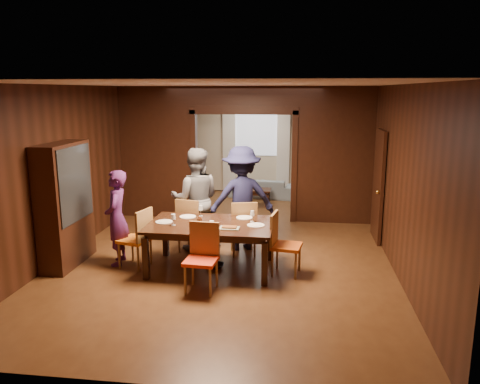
# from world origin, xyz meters

# --- Properties ---
(floor) EXTENTS (9.00, 9.00, 0.00)m
(floor) POSITION_xyz_m (0.00, 0.00, 0.00)
(floor) COLOR #502D16
(floor) RESTS_ON ground
(ceiling) EXTENTS (5.50, 9.00, 0.02)m
(ceiling) POSITION_xyz_m (0.00, 0.00, 2.90)
(ceiling) COLOR silver
(ceiling) RESTS_ON room_walls
(room_walls) EXTENTS (5.52, 9.01, 2.90)m
(room_walls) POSITION_xyz_m (0.00, 1.89, 1.51)
(room_walls) COLOR black
(room_walls) RESTS_ON floor
(person_purple) EXTENTS (0.48, 0.63, 1.56)m
(person_purple) POSITION_xyz_m (-1.71, -1.40, 0.78)
(person_purple) COLOR #451A4E
(person_purple) RESTS_ON floor
(person_grey) EXTENTS (0.99, 0.83, 1.83)m
(person_grey) POSITION_xyz_m (-0.60, -0.50, 0.92)
(person_grey) COLOR #575A5F
(person_grey) RESTS_ON floor
(person_navy) EXTENTS (1.36, 1.04, 1.86)m
(person_navy) POSITION_xyz_m (0.21, -0.37, 0.93)
(person_navy) COLOR #161838
(person_navy) RESTS_ON floor
(sofa) EXTENTS (1.79, 0.88, 0.50)m
(sofa) POSITION_xyz_m (0.22, 3.85, 0.25)
(sofa) COLOR #7B91A2
(sofa) RESTS_ON floor
(serving_bowl) EXTENTS (0.28, 0.28, 0.07)m
(serving_bowl) POSITION_xyz_m (-0.09, -1.40, 0.79)
(serving_bowl) COLOR black
(serving_bowl) RESTS_ON dining_table
(dining_table) EXTENTS (1.96, 1.22, 0.76)m
(dining_table) POSITION_xyz_m (-0.15, -1.45, 0.38)
(dining_table) COLOR black
(dining_table) RESTS_ON floor
(coffee_table) EXTENTS (0.80, 0.50, 0.40)m
(coffee_table) POSITION_xyz_m (0.12, 2.96, 0.20)
(coffee_table) COLOR black
(coffee_table) RESTS_ON floor
(chair_left) EXTENTS (0.54, 0.54, 0.97)m
(chair_left) POSITION_xyz_m (-1.39, -1.49, 0.48)
(chair_left) COLOR orange
(chair_left) RESTS_ON floor
(chair_right) EXTENTS (0.50, 0.50, 0.97)m
(chair_right) POSITION_xyz_m (1.05, -1.49, 0.48)
(chair_right) COLOR #C64F12
(chair_right) RESTS_ON floor
(chair_far_l) EXTENTS (0.53, 0.53, 0.97)m
(chair_far_l) POSITION_xyz_m (-0.64, -0.60, 0.48)
(chair_far_l) COLOR #C14B12
(chair_far_l) RESTS_ON floor
(chair_far_r) EXTENTS (0.53, 0.53, 0.97)m
(chair_far_r) POSITION_xyz_m (0.27, -0.66, 0.48)
(chair_far_r) COLOR orange
(chair_far_r) RESTS_ON floor
(chair_near) EXTENTS (0.47, 0.47, 0.97)m
(chair_near) POSITION_xyz_m (-0.13, -2.29, 0.48)
(chair_near) COLOR red
(chair_near) RESTS_ON floor
(hutch) EXTENTS (0.40, 1.20, 2.00)m
(hutch) POSITION_xyz_m (-2.53, -1.50, 1.00)
(hutch) COLOR black
(hutch) RESTS_ON floor
(door_right) EXTENTS (0.06, 0.90, 2.10)m
(door_right) POSITION_xyz_m (2.70, 0.50, 1.05)
(door_right) COLOR black
(door_right) RESTS_ON floor
(window_far) EXTENTS (1.20, 0.03, 1.30)m
(window_far) POSITION_xyz_m (0.00, 4.44, 1.70)
(window_far) COLOR silver
(window_far) RESTS_ON back_wall
(curtain_left) EXTENTS (0.35, 0.06, 2.40)m
(curtain_left) POSITION_xyz_m (-0.75, 4.40, 1.25)
(curtain_left) COLOR white
(curtain_left) RESTS_ON back_wall
(curtain_right) EXTENTS (0.35, 0.06, 2.40)m
(curtain_right) POSITION_xyz_m (0.75, 4.40, 1.25)
(curtain_right) COLOR white
(curtain_right) RESTS_ON back_wall
(plate_left) EXTENTS (0.27, 0.27, 0.01)m
(plate_left) POSITION_xyz_m (-0.90, -1.47, 0.77)
(plate_left) COLOR silver
(plate_left) RESTS_ON dining_table
(plate_far_l) EXTENTS (0.27, 0.27, 0.01)m
(plate_far_l) POSITION_xyz_m (-0.60, -1.11, 0.77)
(plate_far_l) COLOR white
(plate_far_l) RESTS_ON dining_table
(plate_far_r) EXTENTS (0.27, 0.27, 0.01)m
(plate_far_r) POSITION_xyz_m (0.34, -1.06, 0.77)
(plate_far_r) COLOR white
(plate_far_r) RESTS_ON dining_table
(plate_right) EXTENTS (0.27, 0.27, 0.01)m
(plate_right) POSITION_xyz_m (0.57, -1.47, 0.77)
(plate_right) COLOR white
(plate_right) RESTS_ON dining_table
(plate_near) EXTENTS (0.27, 0.27, 0.01)m
(plate_near) POSITION_xyz_m (-0.14, -1.79, 0.77)
(plate_near) COLOR white
(plate_near) RESTS_ON dining_table
(platter_a) EXTENTS (0.30, 0.20, 0.04)m
(platter_a) POSITION_xyz_m (-0.16, -1.56, 0.78)
(platter_a) COLOR gray
(platter_a) RESTS_ON dining_table
(platter_b) EXTENTS (0.30, 0.20, 0.04)m
(platter_b) POSITION_xyz_m (0.19, -1.69, 0.78)
(platter_b) COLOR gray
(platter_b) RESTS_ON dining_table
(wineglass_left) EXTENTS (0.08, 0.08, 0.18)m
(wineglass_left) POSITION_xyz_m (-0.70, -1.63, 0.85)
(wineglass_left) COLOR silver
(wineglass_left) RESTS_ON dining_table
(wineglass_far) EXTENTS (0.08, 0.08, 0.18)m
(wineglass_far) POSITION_xyz_m (-0.40, -1.02, 0.85)
(wineglass_far) COLOR silver
(wineglass_far) RESTS_ON dining_table
(wineglass_right) EXTENTS (0.08, 0.08, 0.18)m
(wineglass_right) POSITION_xyz_m (0.49, -1.26, 0.85)
(wineglass_right) COLOR silver
(wineglass_right) RESTS_ON dining_table
(tumbler) EXTENTS (0.07, 0.07, 0.14)m
(tumbler) POSITION_xyz_m (-0.07, -1.79, 0.83)
(tumbler) COLOR white
(tumbler) RESTS_ON dining_table
(condiment_jar) EXTENTS (0.08, 0.08, 0.11)m
(condiment_jar) POSITION_xyz_m (-0.32, -1.47, 0.82)
(condiment_jar) COLOR #492311
(condiment_jar) RESTS_ON dining_table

